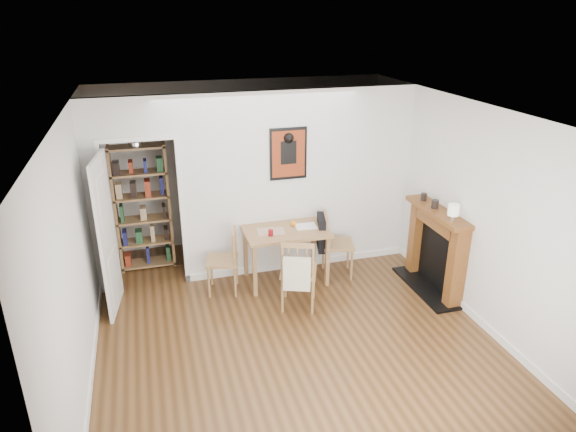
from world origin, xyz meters
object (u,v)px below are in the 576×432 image
object	(u,v)px
chair_left	(222,261)
notebook	(306,226)
bookshelf	(143,208)
chair_front	(298,272)
orange_fruit	(293,223)
ceramic_jar_b	(424,197)
mantel_lamp	(453,211)
ceramic_jar_a	(435,204)
dining_table	(286,236)
red_glass	(271,233)
chair_right	(336,244)
fireplace	(437,247)

from	to	relation	value
chair_left	notebook	distance (m)	1.24
notebook	bookshelf	bearing A→B (deg)	155.39
chair_front	orange_fruit	distance (m)	0.87
ceramic_jar_b	mantel_lamp	bearing A→B (deg)	-92.32
ceramic_jar_a	ceramic_jar_b	size ratio (longest dim) A/B	1.09
ceramic_jar_a	ceramic_jar_b	xyz separation A→B (m)	(0.00, 0.29, -0.00)
notebook	ceramic_jar_b	xyz separation A→B (m)	(1.54, -0.43, 0.43)
notebook	ceramic_jar_a	size ratio (longest dim) A/B	2.60
notebook	mantel_lamp	bearing A→B (deg)	-37.83
mantel_lamp	ceramic_jar_b	size ratio (longest dim) A/B	2.12
orange_fruit	ceramic_jar_a	bearing A→B (deg)	-25.15
chair_left	chair_front	size ratio (longest dim) A/B	0.92
notebook	dining_table	bearing A→B (deg)	-175.33
ceramic_jar_a	red_glass	bearing A→B (deg)	164.86
chair_left	bookshelf	size ratio (longest dim) A/B	0.48
bookshelf	mantel_lamp	distance (m)	4.26
chair_right	ceramic_jar_b	bearing A→B (deg)	-18.44
chair_front	red_glass	distance (m)	0.69
bookshelf	notebook	world-z (taller)	bookshelf
fireplace	ceramic_jar_a	xyz separation A→B (m)	(-0.06, 0.06, 0.60)
mantel_lamp	ceramic_jar_a	bearing A→B (deg)	86.65
ceramic_jar_b	dining_table	bearing A→B (deg)	167.64
chair_front	notebook	size ratio (longest dim) A/B	3.36
chair_left	chair_front	bearing A→B (deg)	-36.69
notebook	ceramic_jar_a	bearing A→B (deg)	-25.11
chair_front	red_glass	size ratio (longest dim) A/B	11.34
chair_right	chair_front	distance (m)	1.01
chair_right	ceramic_jar_a	distance (m)	1.47
fireplace	ceramic_jar_b	xyz separation A→B (m)	(-0.06, 0.36, 0.60)
ceramic_jar_a	ceramic_jar_b	bearing A→B (deg)	89.28
mantel_lamp	chair_front	bearing A→B (deg)	166.23
chair_left	chair_right	size ratio (longest dim) A/B	0.95
dining_table	ceramic_jar_b	world-z (taller)	ceramic_jar_b
bookshelf	notebook	size ratio (longest dim) A/B	6.39
red_glass	mantel_lamp	distance (m)	2.33
orange_fruit	mantel_lamp	world-z (taller)	mantel_lamp
chair_front	orange_fruit	size ratio (longest dim) A/B	12.87
fireplace	ceramic_jar_a	bearing A→B (deg)	132.86
orange_fruit	bookshelf	bearing A→B (deg)	155.45
red_glass	ceramic_jar_a	size ratio (longest dim) A/B	0.77
dining_table	chair_front	size ratio (longest dim) A/B	1.17
dining_table	chair_left	bearing A→B (deg)	-176.68
chair_left	notebook	xyz separation A→B (m)	(1.19, 0.08, 0.34)
red_glass	chair_front	bearing A→B (deg)	-69.04
chair_right	ceramic_jar_b	distance (m)	1.36
notebook	ceramic_jar_b	world-z (taller)	ceramic_jar_b
dining_table	notebook	size ratio (longest dim) A/B	3.92
mantel_lamp	red_glass	bearing A→B (deg)	153.68
ceramic_jar_a	chair_right	bearing A→B (deg)	148.90
chair_front	ceramic_jar_a	xyz separation A→B (m)	(1.86, 0.00, 0.72)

